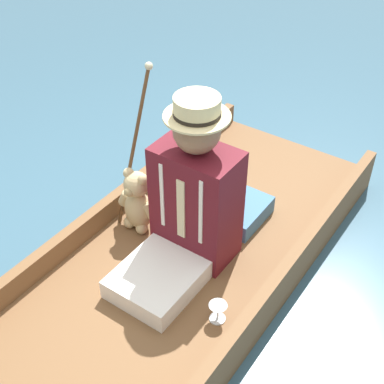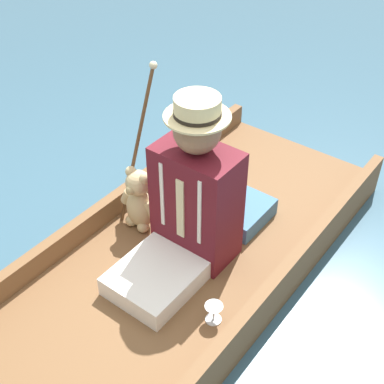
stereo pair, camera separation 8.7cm
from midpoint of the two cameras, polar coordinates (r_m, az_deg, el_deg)
The scene contains 7 objects.
ground_plane at distance 2.90m, azimuth -3.00°, elevation -9.74°, with size 16.00×16.00×0.00m, color #385B70.
punt_boat at distance 2.84m, azimuth -3.05°, elevation -8.71°, with size 1.11×2.85×0.26m.
seat_cushion at distance 3.09m, azimuth 2.67°, elevation -1.31°, with size 0.48×0.33×0.10m.
seated_person at distance 2.63m, azimuth -1.19°, elevation -1.26°, with size 0.41×0.70×0.91m.
teddy_bear at distance 2.92m, azimuth -6.69°, elevation -1.07°, with size 0.27×0.16×0.38m.
wine_glass at distance 2.53m, azimuth 1.77°, elevation -12.41°, with size 0.09×0.09×0.10m.
walking_cane at distance 2.91m, azimuth -6.82°, elevation 6.30°, with size 0.04×0.37×0.85m.
Camera 1 is at (-1.18, 1.51, 2.17)m, focal length 50.00 mm.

